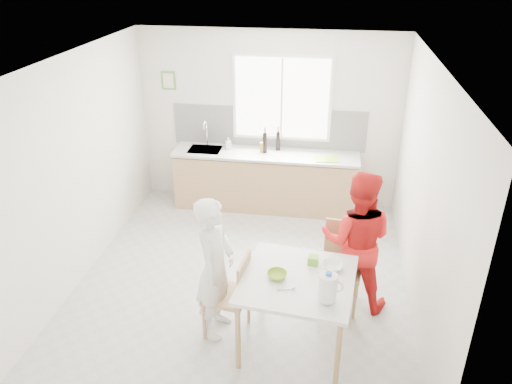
% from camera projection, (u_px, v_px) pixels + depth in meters
% --- Properties ---
extents(ground, '(4.50, 4.50, 0.00)m').
position_uv_depth(ground, '(244.00, 278.00, 6.27)').
color(ground, '#B7B7B2').
rests_on(ground, ground).
extents(room_shell, '(4.50, 4.50, 4.50)m').
position_uv_depth(room_shell, '(242.00, 157.00, 5.54)').
color(room_shell, silver).
rests_on(room_shell, ground).
extents(window, '(1.50, 0.06, 1.30)m').
position_uv_depth(window, '(282.00, 98.00, 7.46)').
color(window, white).
rests_on(window, room_shell).
extents(backsplash, '(3.00, 0.02, 0.65)m').
position_uv_depth(backsplash, '(268.00, 128.00, 7.71)').
color(backsplash, white).
rests_on(backsplash, room_shell).
extents(picture_frame, '(0.22, 0.03, 0.28)m').
position_uv_depth(picture_frame, '(168.00, 81.00, 7.62)').
color(picture_frame, '#598B3F').
rests_on(picture_frame, room_shell).
extents(kitchen_counter, '(2.84, 0.64, 1.37)m').
position_uv_depth(kitchen_counter, '(265.00, 183.00, 7.81)').
color(kitchen_counter, tan).
rests_on(kitchen_counter, ground).
extents(dining_table, '(1.20, 1.20, 0.83)m').
position_uv_depth(dining_table, '(298.00, 285.00, 4.91)').
color(dining_table, silver).
rests_on(dining_table, ground).
extents(chair_left, '(0.49, 0.49, 0.95)m').
position_uv_depth(chair_left, '(233.00, 292.00, 5.17)').
color(chair_left, tan).
rests_on(chair_left, ground).
extents(chair_far, '(0.51, 0.51, 1.01)m').
position_uv_depth(chair_far, '(341.00, 261.00, 5.63)').
color(chair_far, tan).
rests_on(chair_far, ground).
extents(person_white, '(0.44, 0.62, 1.58)m').
position_uv_depth(person_white, '(215.00, 268.00, 5.10)').
color(person_white, white).
rests_on(person_white, ground).
extents(person_red, '(0.87, 0.71, 1.66)m').
position_uv_depth(person_red, '(356.00, 241.00, 5.49)').
color(person_red, red).
rests_on(person_red, ground).
extents(bowl_green, '(0.22, 0.22, 0.06)m').
position_uv_depth(bowl_green, '(277.00, 275.00, 4.87)').
color(bowl_green, '#88B429').
rests_on(bowl_green, dining_table).
extents(bowl_white, '(0.23, 0.23, 0.05)m').
position_uv_depth(bowl_white, '(332.00, 266.00, 5.01)').
color(bowl_white, white).
rests_on(bowl_white, dining_table).
extents(milk_jug, '(0.23, 0.17, 0.29)m').
position_uv_depth(milk_jug, '(328.00, 287.00, 4.49)').
color(milk_jug, white).
rests_on(milk_jug, dining_table).
extents(green_box, '(0.11, 0.11, 0.09)m').
position_uv_depth(green_box, '(313.00, 260.00, 5.08)').
color(green_box, '#6BB329').
rests_on(green_box, dining_table).
extents(spoon, '(0.16, 0.05, 0.01)m').
position_uv_depth(spoon, '(285.00, 289.00, 4.70)').
color(spoon, '#A5A5AA').
rests_on(spoon, dining_table).
extents(cutting_board, '(0.39, 0.30, 0.01)m').
position_uv_depth(cutting_board, '(327.00, 159.00, 7.36)').
color(cutting_board, '#89C32D').
rests_on(cutting_board, kitchen_counter).
extents(wine_bottle_a, '(0.07, 0.07, 0.32)m').
position_uv_depth(wine_bottle_a, '(265.00, 142.00, 7.54)').
color(wine_bottle_a, black).
rests_on(wine_bottle_a, kitchen_counter).
extents(wine_bottle_b, '(0.07, 0.07, 0.30)m').
position_uv_depth(wine_bottle_b, '(278.00, 141.00, 7.63)').
color(wine_bottle_b, black).
rests_on(wine_bottle_b, kitchen_counter).
extents(jar_amber, '(0.06, 0.06, 0.16)m').
position_uv_depth(jar_amber, '(262.00, 148.00, 7.57)').
color(jar_amber, olive).
rests_on(jar_amber, kitchen_counter).
extents(soap_bottle, '(0.11, 0.11, 0.18)m').
position_uv_depth(soap_bottle, '(228.00, 143.00, 7.70)').
color(soap_bottle, '#999999').
rests_on(soap_bottle, kitchen_counter).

